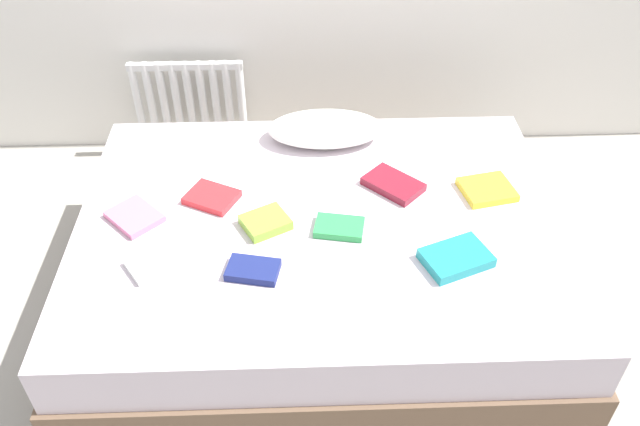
{
  "coord_description": "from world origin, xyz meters",
  "views": [
    {
      "loc": [
        -0.07,
        -1.98,
        2.21
      ],
      "look_at": [
        0.0,
        0.05,
        0.48
      ],
      "focal_mm": 36.44,
      "sensor_mm": 36.0,
      "label": 1
    }
  ],
  "objects_px": {
    "pillow": "(325,129)",
    "textbook_green": "(339,227)",
    "textbook_pink": "(135,216)",
    "textbook_lime": "(266,222)",
    "textbook_teal": "(456,258)",
    "textbook_yellow": "(487,190)",
    "textbook_red": "(212,197)",
    "radiator": "(190,100)",
    "textbook_white": "(158,261)",
    "textbook_navy": "(253,270)",
    "textbook_maroon": "(393,184)",
    "bed": "(320,262)"
  },
  "relations": [
    {
      "from": "textbook_teal",
      "to": "textbook_white",
      "type": "distance_m",
      "value": 1.11
    },
    {
      "from": "bed",
      "to": "textbook_navy",
      "type": "xyz_separation_m",
      "value": [
        -0.26,
        -0.3,
        0.27
      ]
    },
    {
      "from": "textbook_teal",
      "to": "textbook_pink",
      "type": "xyz_separation_m",
      "value": [
        -1.24,
        0.29,
        -0.01
      ]
    },
    {
      "from": "textbook_white",
      "to": "textbook_navy",
      "type": "bearing_deg",
      "value": -43.72
    },
    {
      "from": "textbook_green",
      "to": "textbook_pink",
      "type": "height_order",
      "value": "textbook_green"
    },
    {
      "from": "pillow",
      "to": "textbook_white",
      "type": "height_order",
      "value": "pillow"
    },
    {
      "from": "textbook_green",
      "to": "textbook_white",
      "type": "xyz_separation_m",
      "value": [
        -0.69,
        -0.16,
        -0.0
      ]
    },
    {
      "from": "textbook_teal",
      "to": "textbook_red",
      "type": "xyz_separation_m",
      "value": [
        -0.94,
        0.4,
        -0.01
      ]
    },
    {
      "from": "textbook_teal",
      "to": "textbook_white",
      "type": "relative_size",
      "value": 1.12
    },
    {
      "from": "textbook_red",
      "to": "textbook_pink",
      "type": "bearing_deg",
      "value": -132.55
    },
    {
      "from": "textbook_green",
      "to": "textbook_white",
      "type": "distance_m",
      "value": 0.7
    },
    {
      "from": "textbook_green",
      "to": "textbook_pink",
      "type": "xyz_separation_m",
      "value": [
        -0.82,
        0.1,
        -0.0
      ]
    },
    {
      "from": "textbook_navy",
      "to": "bed",
      "type": "bearing_deg",
      "value": 61.45
    },
    {
      "from": "textbook_navy",
      "to": "textbook_maroon",
      "type": "distance_m",
      "value": 0.75
    },
    {
      "from": "textbook_lime",
      "to": "pillow",
      "type": "bearing_deg",
      "value": 38.15
    },
    {
      "from": "textbook_yellow",
      "to": "textbook_white",
      "type": "distance_m",
      "value": 1.38
    },
    {
      "from": "bed",
      "to": "textbook_lime",
      "type": "distance_m",
      "value": 0.35
    },
    {
      "from": "textbook_green",
      "to": "textbook_white",
      "type": "relative_size",
      "value": 0.88
    },
    {
      "from": "textbook_teal",
      "to": "textbook_red",
      "type": "height_order",
      "value": "textbook_teal"
    },
    {
      "from": "pillow",
      "to": "textbook_lime",
      "type": "relative_size",
      "value": 3.09
    },
    {
      "from": "radiator",
      "to": "textbook_pink",
      "type": "bearing_deg",
      "value": -92.92
    },
    {
      "from": "textbook_green",
      "to": "bed",
      "type": "bearing_deg",
      "value": 142.15
    },
    {
      "from": "textbook_teal",
      "to": "textbook_yellow",
      "type": "distance_m",
      "value": 0.46
    },
    {
      "from": "bed",
      "to": "textbook_red",
      "type": "distance_m",
      "value": 0.54
    },
    {
      "from": "bed",
      "to": "textbook_lime",
      "type": "height_order",
      "value": "textbook_lime"
    },
    {
      "from": "textbook_green",
      "to": "textbook_yellow",
      "type": "xyz_separation_m",
      "value": [
        0.64,
        0.22,
        0.0
      ]
    },
    {
      "from": "pillow",
      "to": "textbook_pink",
      "type": "height_order",
      "value": "pillow"
    },
    {
      "from": "textbook_red",
      "to": "radiator",
      "type": "bearing_deg",
      "value": 129.62
    },
    {
      "from": "textbook_white",
      "to": "textbook_lime",
      "type": "distance_m",
      "value": 0.44
    },
    {
      "from": "textbook_navy",
      "to": "textbook_pink",
      "type": "bearing_deg",
      "value": 158.45
    },
    {
      "from": "textbook_red",
      "to": "textbook_white",
      "type": "height_order",
      "value": "textbook_red"
    },
    {
      "from": "pillow",
      "to": "textbook_maroon",
      "type": "bearing_deg",
      "value": -53.78
    },
    {
      "from": "radiator",
      "to": "textbook_pink",
      "type": "relative_size",
      "value": 3.03
    },
    {
      "from": "textbook_teal",
      "to": "textbook_yellow",
      "type": "height_order",
      "value": "textbook_teal"
    },
    {
      "from": "pillow",
      "to": "textbook_navy",
      "type": "bearing_deg",
      "value": -109.17
    },
    {
      "from": "pillow",
      "to": "textbook_green",
      "type": "bearing_deg",
      "value": -87.4
    },
    {
      "from": "textbook_teal",
      "to": "textbook_green",
      "type": "distance_m",
      "value": 0.47
    },
    {
      "from": "bed",
      "to": "textbook_white",
      "type": "relative_size",
      "value": 9.26
    },
    {
      "from": "pillow",
      "to": "textbook_red",
      "type": "distance_m",
      "value": 0.66
    },
    {
      "from": "textbook_pink",
      "to": "radiator",
      "type": "bearing_deg",
      "value": 133.22
    },
    {
      "from": "textbook_maroon",
      "to": "textbook_pink",
      "type": "distance_m",
      "value": 1.08
    },
    {
      "from": "textbook_lime",
      "to": "bed",
      "type": "bearing_deg",
      "value": -16.47
    },
    {
      "from": "textbook_teal",
      "to": "textbook_lime",
      "type": "xyz_separation_m",
      "value": [
        -0.71,
        0.23,
        -0.0
      ]
    },
    {
      "from": "textbook_pink",
      "to": "textbook_yellow",
      "type": "bearing_deg",
      "value": 50.86
    },
    {
      "from": "bed",
      "to": "textbook_lime",
      "type": "bearing_deg",
      "value": -168.01
    },
    {
      "from": "textbook_navy",
      "to": "pillow",
      "type": "bearing_deg",
      "value": 82.48
    },
    {
      "from": "radiator",
      "to": "textbook_navy",
      "type": "relative_size",
      "value": 3.29
    },
    {
      "from": "textbook_navy",
      "to": "textbook_lime",
      "type": "distance_m",
      "value": 0.26
    },
    {
      "from": "textbook_teal",
      "to": "textbook_maroon",
      "type": "xyz_separation_m",
      "value": [
        -0.18,
        0.46,
        -0.0
      ]
    },
    {
      "from": "textbook_pink",
      "to": "textbook_maroon",
      "type": "bearing_deg",
      "value": 55.19
    }
  ]
}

